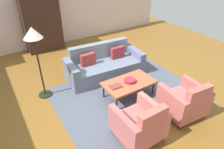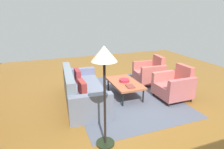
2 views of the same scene
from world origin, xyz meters
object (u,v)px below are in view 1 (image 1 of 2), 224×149
at_px(armchair_right, 185,102).
at_px(cabinet, 42,25).
at_px(armchair_left, 140,125).
at_px(floor_lamp, 34,40).
at_px(fruit_bowl, 130,81).
at_px(coffee_table, 129,83).
at_px(book_stack, 116,86).
at_px(couch, 104,65).

distance_m(armchair_right, cabinet, 5.18).
height_order(armchair_left, floor_lamp, floor_lamp).
distance_m(armchair_right, fruit_bowl, 1.30).
xyz_separation_m(coffee_table, floor_lamp, (-1.70, 1.12, 1.08)).
xyz_separation_m(armchair_left, cabinet, (-0.26, 4.94, 0.56)).
bearing_deg(armchair_left, fruit_bowl, 61.46).
bearing_deg(cabinet, armchair_right, -73.60).
bearing_deg(coffee_table, armchair_right, -63.02).
distance_m(fruit_bowl, book_stack, 0.39).
height_order(armchair_left, book_stack, armchair_left).
xyz_separation_m(armchair_right, fruit_bowl, (-0.57, 1.17, 0.09)).
relative_size(armchair_right, floor_lamp, 0.51).
height_order(fruit_bowl, floor_lamp, floor_lamp).
height_order(couch, fruit_bowl, couch).
bearing_deg(coffee_table, floor_lamp, 146.62).
bearing_deg(armchair_right, couch, 109.60).
relative_size(fruit_bowl, cabinet, 0.15).
bearing_deg(floor_lamp, fruit_bowl, -33.03).
xyz_separation_m(couch, fruit_bowl, (0.02, -1.19, 0.15)).
distance_m(book_stack, cabinet, 3.82).
distance_m(couch, floor_lamp, 2.06).
xyz_separation_m(armchair_left, armchair_right, (1.19, 0.00, 0.00)).
bearing_deg(book_stack, floor_lamp, 140.30).
distance_m(couch, armchair_left, 2.43).
bearing_deg(coffee_table, fruit_bowl, 0.00).
relative_size(armchair_right, book_stack, 3.11).
bearing_deg(coffee_table, book_stack, 178.40).
relative_size(couch, floor_lamp, 1.26).
relative_size(cabinet, floor_lamp, 1.05).
height_order(fruit_bowl, cabinet, cabinet).
xyz_separation_m(armchair_left, floor_lamp, (-1.10, 2.29, 1.10)).
xyz_separation_m(couch, cabinet, (-0.87, 2.59, 0.61)).
bearing_deg(couch, cabinet, -67.33).
bearing_deg(couch, floor_lamp, 6.34).
xyz_separation_m(armchair_right, book_stack, (-0.96, 1.18, 0.07)).
bearing_deg(book_stack, coffee_table, -1.60).
distance_m(armchair_left, armchair_right, 1.19).
xyz_separation_m(cabinet, floor_lamp, (-0.84, -2.65, 0.54)).
relative_size(couch, book_stack, 7.63).
bearing_deg(armchair_left, armchair_right, -0.44).
relative_size(coffee_table, armchair_right, 1.36).
bearing_deg(cabinet, floor_lamp, -107.61).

